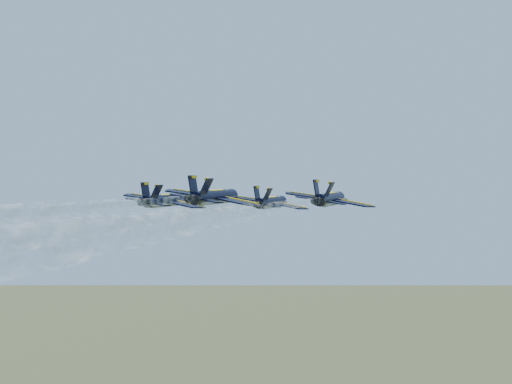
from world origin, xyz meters
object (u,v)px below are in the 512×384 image
Objects in this scene: jet_lead at (271,202)px; jet_slot at (215,197)px; jet_right at (330,199)px; jet_left at (167,200)px.

jet_slot is at bearing -89.15° from jet_lead.
jet_right and jet_slot have the same top height.
jet_lead and jet_right have the same top height.
jet_lead is 16.46m from jet_right.
jet_left is at bearing 135.94° from jet_slot.
jet_left is at bearing -178.06° from jet_right.
jet_lead is 16.56m from jet_left.
jet_right is at bearing 45.99° from jet_slot.
jet_lead and jet_left have the same top height.
jet_left is 1.00× the size of jet_right.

